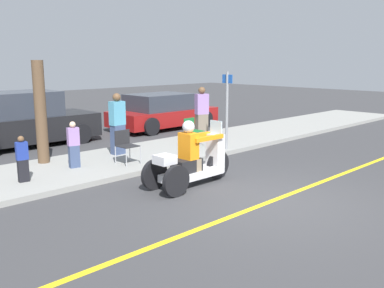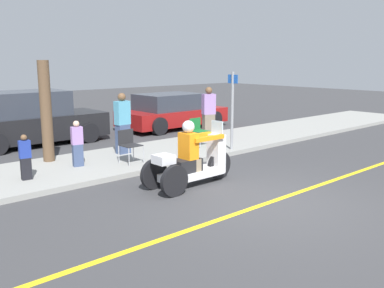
# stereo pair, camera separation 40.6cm
# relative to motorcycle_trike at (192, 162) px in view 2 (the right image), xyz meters

# --- Properties ---
(ground_plane) EXTENTS (60.00, 60.00, 0.00)m
(ground_plane) POSITION_rel_motorcycle_trike_xyz_m (0.35, -1.81, -0.51)
(ground_plane) COLOR #38383A
(lane_stripe) EXTENTS (24.00, 0.12, 0.01)m
(lane_stripe) POSITION_rel_motorcycle_trike_xyz_m (0.00, -1.81, -0.50)
(lane_stripe) COLOR gold
(lane_stripe) RESTS_ON ground
(sidewalk_strip) EXTENTS (28.00, 2.80, 0.12)m
(sidewalk_strip) POSITION_rel_motorcycle_trike_xyz_m (0.35, 2.79, -0.45)
(sidewalk_strip) COLOR gray
(sidewalk_strip) RESTS_ON ground
(motorcycle_trike) EXTENTS (2.21, 0.77, 1.42)m
(motorcycle_trike) POSITION_rel_motorcycle_trike_xyz_m (0.00, 0.00, 0.00)
(motorcycle_trike) COLOR black
(motorcycle_trike) RESTS_ON ground
(spectator_mid_group) EXTENTS (0.46, 0.36, 1.68)m
(spectator_mid_group) POSITION_rel_motorcycle_trike_xyz_m (3.56, 3.22, 0.42)
(spectator_mid_group) COLOR #726656
(spectator_mid_group) RESTS_ON sidewalk_strip
(spectator_end_of_line) EXTENTS (0.29, 0.20, 1.11)m
(spectator_end_of_line) POSITION_rel_motorcycle_trike_xyz_m (-1.25, 2.73, 0.15)
(spectator_end_of_line) COLOR #38476B
(spectator_end_of_line) RESTS_ON sidewalk_strip
(spectator_near_curb) EXTENTS (0.25, 0.17, 0.98)m
(spectator_near_curb) POSITION_rel_motorcycle_trike_xyz_m (-2.63, 2.39, 0.09)
(spectator_near_curb) COLOR black
(spectator_near_curb) RESTS_ON sidewalk_strip
(spectator_by_tree) EXTENTS (0.41, 0.26, 1.65)m
(spectator_by_tree) POSITION_rel_motorcycle_trike_xyz_m (0.35, 3.25, 0.41)
(spectator_by_tree) COLOR #38476B
(spectator_by_tree) RESTS_ON sidewalk_strip
(folding_chair_curbside) EXTENTS (0.48, 0.48, 0.82)m
(folding_chair_curbside) POSITION_rel_motorcycle_trike_xyz_m (-0.13, 2.23, 0.12)
(folding_chair_curbside) COLOR #A5A8AD
(folding_chair_curbside) RESTS_ON sidewalk_strip
(folding_chair_set_back) EXTENTS (0.48, 0.48, 0.82)m
(folding_chair_set_back) POSITION_rel_motorcycle_trike_xyz_m (2.60, 2.68, 0.12)
(folding_chair_set_back) COLOR #A5A8AD
(folding_chair_set_back) RESTS_ON sidewalk_strip
(parked_car_lot_center) EXTENTS (4.43, 2.04, 1.69)m
(parked_car_lot_center) POSITION_rel_motorcycle_trike_xyz_m (-0.82, 6.73, 0.28)
(parked_car_lot_center) COLOR black
(parked_car_lot_center) RESTS_ON ground
(parked_car_lot_left) EXTENTS (4.25, 2.10, 1.36)m
(parked_car_lot_left) POSITION_rel_motorcycle_trike_xyz_m (4.55, 6.36, 0.14)
(parked_car_lot_left) COLOR maroon
(parked_car_lot_left) RESTS_ON ground
(tree_trunk) EXTENTS (0.28, 0.28, 2.52)m
(tree_trunk) POSITION_rel_motorcycle_trike_xyz_m (-1.56, 3.72, 0.87)
(tree_trunk) COLOR brown
(tree_trunk) RESTS_ON sidewalk_strip
(street_sign) EXTENTS (0.08, 0.36, 2.20)m
(street_sign) POSITION_rel_motorcycle_trike_xyz_m (2.97, 1.64, 0.81)
(street_sign) COLOR gray
(street_sign) RESTS_ON sidewalk_strip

